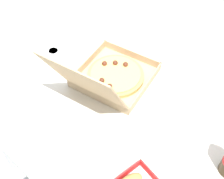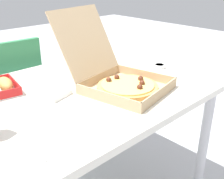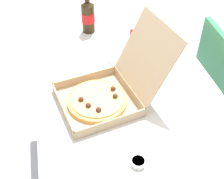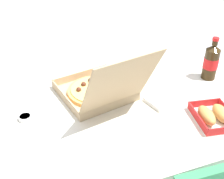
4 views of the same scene
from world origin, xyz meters
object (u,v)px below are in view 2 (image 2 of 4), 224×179
pizza_box_open (119,78)px  napkin_pile (53,93)px  chair (7,96)px  paper_menu (50,139)px  dipping_sauce_cup (159,66)px

pizza_box_open → napkin_pile: (-0.25, 0.13, -0.04)m
chair → pizza_box_open: size_ratio=1.64×
paper_menu → dipping_sauce_cup: bearing=3.2°
napkin_pile → chair: bearing=85.5°
chair → pizza_box_open: 0.83m
paper_menu → napkin_pile: bearing=45.7°
pizza_box_open → paper_menu: 0.46m
napkin_pile → dipping_sauce_cup: bearing=-8.3°
paper_menu → napkin_pile: napkin_pile is taller
chair → napkin_pile: bearing=-94.5°
chair → paper_menu: (-0.23, -0.89, 0.23)m
chair → napkin_pile: size_ratio=7.55×
dipping_sauce_cup → napkin_pile: bearing=171.7°
pizza_box_open → paper_menu: bearing=-162.7°
pizza_box_open → chair: bearing=105.0°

